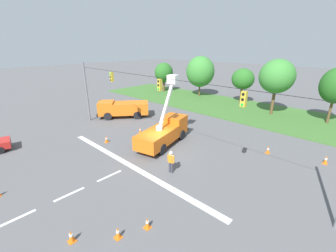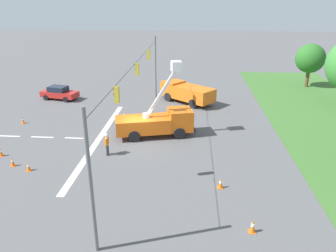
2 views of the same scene
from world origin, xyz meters
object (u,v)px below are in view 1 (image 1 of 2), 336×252
(traffic_cone_far_left, at_px, (140,130))
(tree_centre, at_px, (243,79))
(traffic_cone_near_bucket, at_px, (268,150))
(tree_east, at_px, (277,76))
(traffic_cone_foreground_right, at_px, (118,232))
(traffic_cone_mid_right, at_px, (147,223))
(utility_truck_support_near, at_px, (123,108))
(traffic_cone_lane_edge_a, at_px, (106,139))
(tree_west, at_px, (200,72))
(traffic_cone_mid_left, at_px, (71,236))
(traffic_cone_lane_edge_b, at_px, (326,160))
(tree_far_west, at_px, (164,73))
(tree_far_east, at_px, (336,86))
(road_worker, at_px, (171,161))
(utility_truck_bucket_lift, at_px, (165,131))

(traffic_cone_far_left, bearing_deg, tree_centre, 85.17)
(tree_centre, xyz_separation_m, traffic_cone_near_bucket, (10.26, -15.15, -3.59))
(tree_east, distance_m, traffic_cone_near_bucket, 13.75)
(traffic_cone_foreground_right, xyz_separation_m, traffic_cone_far_left, (-10.11, 9.88, 0.02))
(tree_centre, distance_m, traffic_cone_mid_right, 29.92)
(tree_centre, height_order, utility_truck_support_near, tree_centre)
(traffic_cone_lane_edge_a, bearing_deg, traffic_cone_near_bucket, 34.59)
(utility_truck_support_near, relative_size, traffic_cone_lane_edge_a, 9.02)
(tree_west, distance_m, traffic_cone_foreground_right, 34.11)
(traffic_cone_far_left, bearing_deg, traffic_cone_mid_left, -53.26)
(tree_west, xyz_separation_m, traffic_cone_lane_edge_b, (22.52, -13.60, -4.11))
(traffic_cone_mid_right, distance_m, traffic_cone_lane_edge_b, 15.43)
(tree_far_west, relative_size, traffic_cone_far_left, 8.07)
(tree_far_east, bearing_deg, tree_east, -171.94)
(tree_far_west, distance_m, traffic_cone_foreground_right, 37.25)
(tree_far_west, bearing_deg, road_worker, -44.47)
(traffic_cone_lane_edge_b, height_order, traffic_cone_far_left, traffic_cone_lane_edge_b)
(traffic_cone_near_bucket, bearing_deg, traffic_cone_lane_edge_b, 17.76)
(tree_east, bearing_deg, tree_far_west, 176.80)
(tree_far_east, height_order, traffic_cone_lane_edge_a, tree_far_east)
(road_worker, bearing_deg, traffic_cone_lane_edge_b, 49.43)
(traffic_cone_foreground_right, bearing_deg, traffic_cone_mid_right, 68.56)
(utility_truck_support_near, bearing_deg, traffic_cone_mid_left, -42.97)
(road_worker, bearing_deg, tree_centre, 104.74)
(tree_far_west, height_order, tree_west, tree_west)
(traffic_cone_near_bucket, bearing_deg, traffic_cone_mid_left, -101.43)
(traffic_cone_foreground_right, xyz_separation_m, traffic_cone_near_bucket, (1.84, 14.60, 0.02))
(tree_west, height_order, traffic_cone_far_left, tree_west)
(tree_far_east, bearing_deg, traffic_cone_far_left, -128.47)
(tree_centre, relative_size, utility_truck_bucket_lift, 0.80)
(road_worker, bearing_deg, traffic_cone_foreground_right, -70.31)
(traffic_cone_mid_left, bearing_deg, utility_truck_bucket_lift, 112.87)
(tree_west, distance_m, traffic_cone_near_bucket, 24.05)
(utility_truck_support_near, xyz_separation_m, traffic_cone_foreground_right, (16.25, -12.07, -0.89))
(utility_truck_support_near, relative_size, traffic_cone_mid_left, 9.19)
(tree_west, distance_m, traffic_cone_mid_left, 34.94)
(road_worker, height_order, traffic_cone_far_left, road_worker)
(utility_truck_support_near, distance_m, traffic_cone_mid_left, 20.23)
(traffic_cone_lane_edge_b, bearing_deg, tree_west, 148.86)
(traffic_cone_far_left, bearing_deg, traffic_cone_lane_edge_a, -97.91)
(utility_truck_bucket_lift, bearing_deg, tree_west, 117.47)
(tree_centre, distance_m, traffic_cone_foreground_right, 31.13)
(tree_far_west, distance_m, traffic_cone_far_left, 23.29)
(tree_west, relative_size, road_worker, 4.09)
(tree_centre, distance_m, traffic_cone_mid_left, 32.42)
(traffic_cone_lane_edge_a, xyz_separation_m, traffic_cone_lane_edge_b, (16.59, 9.92, 0.02))
(traffic_cone_far_left, bearing_deg, traffic_cone_near_bucket, 21.56)
(tree_centre, relative_size, road_worker, 3.17)
(tree_west, height_order, traffic_cone_near_bucket, tree_west)
(traffic_cone_mid_right, bearing_deg, utility_truck_bucket_lift, 129.55)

